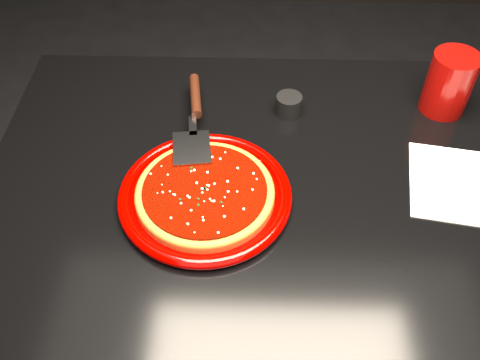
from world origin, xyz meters
The scene contains 11 objects.
table centered at (0.00, 0.00, 0.38)m, with size 1.20×0.80×0.75m, color black.
plate centered at (-0.19, -0.03, 0.76)m, with size 0.30×0.30×0.02m, color #810100.
pizza_crust centered at (-0.19, -0.03, 0.76)m, with size 0.24×0.24×0.01m, color brown.
pizza_crust_rim centered at (-0.19, -0.03, 0.77)m, with size 0.24×0.24×0.02m, color brown.
pizza_sauce centered at (-0.19, -0.03, 0.78)m, with size 0.21×0.21×0.01m, color #600900.
parmesan_dusting centered at (-0.19, -0.03, 0.78)m, with size 0.21×0.21×0.01m, color beige, non-canonical shape.
basil_flecks centered at (-0.19, -0.03, 0.78)m, with size 0.19×0.19×0.00m, color black, non-canonical shape.
pizza_server centered at (-0.22, 0.14, 0.79)m, with size 0.08×0.29×0.02m, color #AEB0B6, non-canonical shape.
cup centered at (0.28, 0.24, 0.81)m, with size 0.09×0.09×0.13m, color #930805.
napkin_a centered at (0.27, 0.02, 0.75)m, with size 0.18×0.18×0.00m, color white.
ramekin centered at (-0.04, 0.21, 0.77)m, with size 0.05×0.05×0.04m, color black.
Camera 1 is at (-0.11, -0.63, 1.47)m, focal length 40.00 mm.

